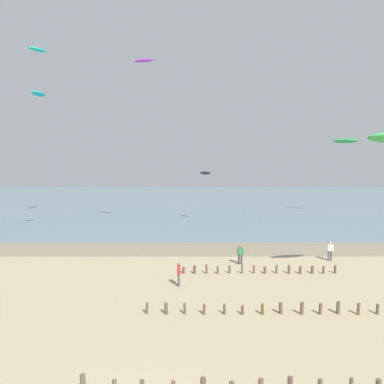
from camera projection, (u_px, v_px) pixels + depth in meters
name	position (u px, v px, depth m)	size (l,w,h in m)	color
wet_sand_strip	(173.00, 249.00, 37.04)	(120.00, 5.55, 0.01)	gray
sea	(183.00, 202.00, 74.63)	(160.00, 70.00, 0.10)	slate
groyne_mid	(296.00, 309.00, 21.79)	(18.02, 0.36, 0.74)	brown
groyne_far	(262.00, 270.00, 29.33)	(12.09, 0.36, 0.74)	brown
person_nearest_camera	(331.00, 251.00, 32.83)	(0.56, 0.28, 1.71)	#4C4C56
person_by_waterline	(241.00, 254.00, 31.76)	(0.56, 0.29, 1.71)	#383842
person_left_flank	(180.00, 273.00, 26.47)	(0.22, 0.57, 1.71)	#4C4C56
kite_aloft_0	(40.00, 94.00, 50.64)	(3.34, 1.07, 0.53)	#19B2B7
kite_aloft_2	(347.00, 141.00, 55.75)	(3.45, 1.10, 0.55)	green
kite_aloft_4	(145.00, 60.00, 42.45)	(2.51, 0.80, 0.40)	purple
kite_aloft_5	(39.00, 50.00, 35.69)	(1.97, 0.63, 0.32)	#19B2B7
kite_aloft_6	(207.00, 173.00, 50.84)	(2.19, 0.70, 0.35)	black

